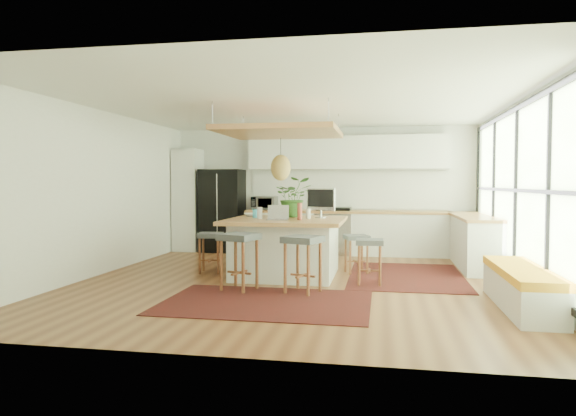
% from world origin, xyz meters
% --- Properties ---
extents(floor, '(7.00, 7.00, 0.00)m').
position_xyz_m(floor, '(0.00, 0.00, 0.00)').
color(floor, '#582E19').
rests_on(floor, ground).
extents(ceiling, '(7.00, 7.00, 0.00)m').
position_xyz_m(ceiling, '(0.00, 0.00, 2.70)').
color(ceiling, white).
rests_on(ceiling, ground).
extents(wall_back, '(6.50, 0.00, 6.50)m').
position_xyz_m(wall_back, '(0.00, 3.50, 1.35)').
color(wall_back, silver).
rests_on(wall_back, ground).
extents(wall_front, '(6.50, 0.00, 6.50)m').
position_xyz_m(wall_front, '(0.00, -3.50, 1.35)').
color(wall_front, silver).
rests_on(wall_front, ground).
extents(wall_left, '(0.00, 7.00, 7.00)m').
position_xyz_m(wall_left, '(-3.25, 0.00, 1.35)').
color(wall_left, silver).
rests_on(wall_left, ground).
extents(wall_right, '(0.00, 7.00, 7.00)m').
position_xyz_m(wall_right, '(3.25, 0.00, 1.35)').
color(wall_right, silver).
rests_on(wall_right, ground).
extents(window_wall, '(0.10, 6.20, 2.60)m').
position_xyz_m(window_wall, '(3.22, 0.00, 1.40)').
color(window_wall, black).
rests_on(window_wall, wall_right).
extents(pantry, '(0.55, 0.60, 2.25)m').
position_xyz_m(pantry, '(-2.95, 3.18, 1.12)').
color(pantry, silver).
rests_on(pantry, floor).
extents(back_counter_base, '(4.20, 0.60, 0.88)m').
position_xyz_m(back_counter_base, '(0.55, 3.18, 0.44)').
color(back_counter_base, silver).
rests_on(back_counter_base, floor).
extents(back_counter_top, '(4.24, 0.64, 0.05)m').
position_xyz_m(back_counter_top, '(0.55, 3.18, 0.90)').
color(back_counter_top, '#9C6437').
rests_on(back_counter_top, back_counter_base).
extents(backsplash, '(4.20, 0.02, 0.80)m').
position_xyz_m(backsplash, '(0.55, 3.48, 1.35)').
color(backsplash, white).
rests_on(backsplash, wall_back).
extents(upper_cabinets, '(4.20, 0.34, 0.70)m').
position_xyz_m(upper_cabinets, '(0.55, 3.32, 2.15)').
color(upper_cabinets, silver).
rests_on(upper_cabinets, wall_back).
extents(range, '(0.76, 0.62, 1.00)m').
position_xyz_m(range, '(0.30, 3.18, 0.50)').
color(range, '#A5A5AA').
rests_on(range, floor).
extents(right_counter_base, '(0.60, 2.50, 0.88)m').
position_xyz_m(right_counter_base, '(2.93, 2.00, 0.44)').
color(right_counter_base, silver).
rests_on(right_counter_base, floor).
extents(right_counter_top, '(0.64, 2.54, 0.05)m').
position_xyz_m(right_counter_top, '(2.93, 2.00, 0.90)').
color(right_counter_top, '#9C6437').
rests_on(right_counter_top, right_counter_base).
extents(window_bench, '(0.52, 2.00, 0.50)m').
position_xyz_m(window_bench, '(2.95, -1.20, 0.25)').
color(window_bench, silver).
rests_on(window_bench, floor).
extents(ceiling_panel, '(1.86, 1.86, 0.80)m').
position_xyz_m(ceiling_panel, '(-0.30, 0.40, 2.05)').
color(ceiling_panel, '#9C6437').
rests_on(ceiling_panel, ceiling).
extents(rug_near, '(2.60, 1.80, 0.01)m').
position_xyz_m(rug_near, '(-0.12, -1.45, 0.01)').
color(rug_near, black).
rests_on(rug_near, floor).
extents(rug_right, '(1.80, 2.60, 0.01)m').
position_xyz_m(rug_right, '(1.69, 0.76, 0.01)').
color(rug_right, black).
rests_on(rug_right, floor).
extents(fridge, '(0.90, 0.71, 1.80)m').
position_xyz_m(fridge, '(-2.15, 3.18, 0.93)').
color(fridge, black).
rests_on(fridge, floor).
extents(island, '(1.85, 1.85, 0.93)m').
position_xyz_m(island, '(-0.22, 0.47, 0.47)').
color(island, '#9C6437').
rests_on(island, floor).
extents(stool_near_left, '(0.59, 0.59, 0.80)m').
position_xyz_m(stool_near_left, '(-0.66, -0.77, 0.35)').
color(stool_near_left, '#3F4246').
rests_on(stool_near_left, floor).
extents(stool_near_right, '(0.59, 0.59, 0.78)m').
position_xyz_m(stool_near_right, '(0.24, -0.80, 0.35)').
color(stool_near_right, '#3F4246').
rests_on(stool_near_right, floor).
extents(stool_right_front, '(0.41, 0.41, 0.67)m').
position_xyz_m(stool_right_front, '(1.13, -0.03, 0.35)').
color(stool_right_front, '#3F4246').
rests_on(stool_right_front, floor).
extents(stool_right_back, '(0.48, 0.48, 0.64)m').
position_xyz_m(stool_right_back, '(0.88, 0.90, 0.35)').
color(stool_right_back, '#3F4246').
rests_on(stool_right_back, floor).
extents(stool_left_side, '(0.45, 0.45, 0.67)m').
position_xyz_m(stool_left_side, '(-1.53, 0.52, 0.35)').
color(stool_left_side, '#3F4246').
rests_on(stool_left_side, floor).
extents(laptop, '(0.36, 0.38, 0.25)m').
position_xyz_m(laptop, '(-0.29, 0.10, 1.05)').
color(laptop, '#A5A5AA').
rests_on(laptop, island).
extents(monitor, '(0.57, 0.39, 0.50)m').
position_xyz_m(monitor, '(0.31, 0.75, 1.19)').
color(monitor, '#A5A5AA').
rests_on(monitor, island).
extents(microwave, '(0.54, 0.32, 0.35)m').
position_xyz_m(microwave, '(-1.20, 3.15, 1.10)').
color(microwave, '#A5A5AA').
rests_on(microwave, back_counter_top).
extents(island_plant, '(0.75, 0.80, 0.52)m').
position_xyz_m(island_plant, '(-0.18, 0.91, 1.19)').
color(island_plant, '#1E4C19').
rests_on(island_plant, island).
extents(island_bowl, '(0.29, 0.29, 0.06)m').
position_xyz_m(island_bowl, '(-0.92, 0.87, 0.96)').
color(island_bowl, beige).
rests_on(island_bowl, island).
extents(island_bottle_0, '(0.07, 0.07, 0.19)m').
position_xyz_m(island_bottle_0, '(-0.77, 0.57, 1.03)').
color(island_bottle_0, '#33A7CD').
rests_on(island_bottle_0, island).
extents(island_bottle_1, '(0.07, 0.07, 0.19)m').
position_xyz_m(island_bottle_1, '(-0.62, 0.32, 1.03)').
color(island_bottle_1, silver).
rests_on(island_bottle_1, island).
extents(island_bottle_2, '(0.07, 0.07, 0.19)m').
position_xyz_m(island_bottle_2, '(0.03, 0.17, 1.03)').
color(island_bottle_2, brown).
rests_on(island_bottle_2, island).
extents(island_bottle_3, '(0.07, 0.07, 0.19)m').
position_xyz_m(island_bottle_3, '(0.13, 0.52, 1.03)').
color(island_bottle_3, beige).
rests_on(island_bottle_3, island).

